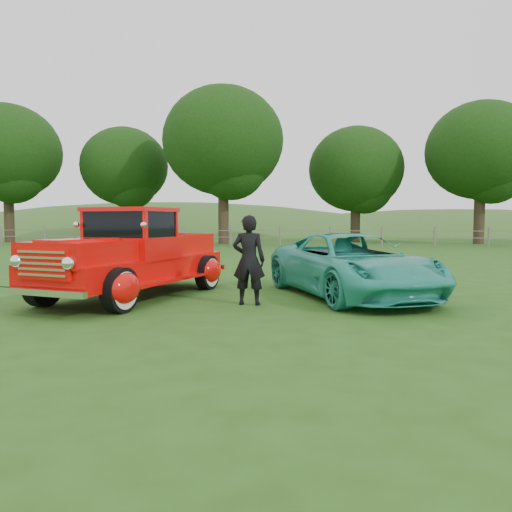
# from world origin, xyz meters

# --- Properties ---
(ground) EXTENTS (140.00, 140.00, 0.00)m
(ground) POSITION_xyz_m (0.00, 0.00, 0.00)
(ground) COLOR #284C14
(ground) RESTS_ON ground
(distant_hills) EXTENTS (116.00, 60.00, 18.00)m
(distant_hills) POSITION_xyz_m (-4.08, 59.46, -4.55)
(distant_hills) COLOR #2A5921
(distant_hills) RESTS_ON ground
(fence_line) EXTENTS (48.00, 0.12, 1.20)m
(fence_line) POSITION_xyz_m (0.00, 22.00, 0.60)
(fence_line) COLOR #696259
(fence_line) RESTS_ON ground
(tree_far_west) EXTENTS (7.60, 7.60, 9.93)m
(tree_far_west) POSITION_xyz_m (-20.00, 26.00, 6.49)
(tree_far_west) COLOR #2F1F17
(tree_far_west) RESTS_ON ground
(tree_mid_west) EXTENTS (6.40, 6.40, 8.46)m
(tree_mid_west) POSITION_xyz_m (-12.00, 28.00, 5.55)
(tree_mid_west) COLOR #2F1F17
(tree_mid_west) RESTS_ON ground
(tree_near_west) EXTENTS (8.00, 8.00, 10.42)m
(tree_near_west) POSITION_xyz_m (-4.00, 25.00, 6.80)
(tree_near_west) COLOR #2F1F17
(tree_near_west) RESTS_ON ground
(tree_near_east) EXTENTS (6.80, 6.80, 8.33)m
(tree_near_east) POSITION_xyz_m (5.00, 29.00, 5.25)
(tree_near_east) COLOR #2F1F17
(tree_near_east) RESTS_ON ground
(tree_mid_east) EXTENTS (7.20, 7.20, 9.44)m
(tree_mid_east) POSITION_xyz_m (13.00, 27.00, 6.17)
(tree_mid_east) COLOR #2F1F17
(tree_mid_east) RESTS_ON ground
(red_pickup) EXTENTS (3.15, 5.27, 1.78)m
(red_pickup) POSITION_xyz_m (-1.50, 1.56, 0.80)
(red_pickup) COLOR black
(red_pickup) RESTS_ON ground
(teal_sedan) EXTENTS (3.75, 5.06, 1.28)m
(teal_sedan) POSITION_xyz_m (2.83, 2.13, 0.64)
(teal_sedan) COLOR teal
(teal_sedan) RESTS_ON ground
(man) EXTENTS (0.61, 0.41, 1.63)m
(man) POSITION_xyz_m (0.91, 0.95, 0.81)
(man) COLOR black
(man) RESTS_ON ground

